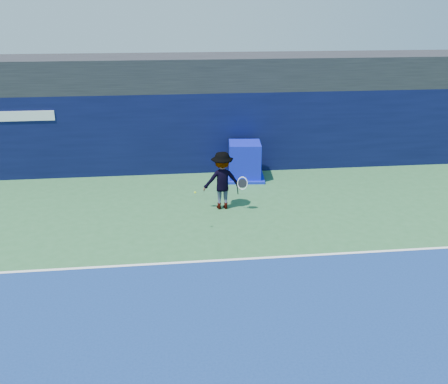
# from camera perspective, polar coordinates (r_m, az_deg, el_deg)

# --- Properties ---
(ground) EXTENTS (80.00, 80.00, 0.00)m
(ground) POSITION_cam_1_polar(r_m,az_deg,el_deg) (10.03, -0.61, -16.08)
(ground) COLOR #2C6236
(ground) RESTS_ON ground
(baseline) EXTENTS (24.00, 0.10, 0.01)m
(baseline) POSITION_cam_1_polar(r_m,az_deg,el_deg) (12.55, -2.09, -7.90)
(baseline) COLOR white
(baseline) RESTS_ON ground
(stadium_band) EXTENTS (36.00, 3.00, 1.20)m
(stadium_band) POSITION_cam_1_polar(r_m,az_deg,el_deg) (19.67, -4.33, 13.53)
(stadium_band) COLOR black
(stadium_band) RESTS_ON back_wall_assembly
(back_wall_assembly) EXTENTS (36.00, 1.03, 3.00)m
(back_wall_assembly) POSITION_cam_1_polar(r_m,az_deg,el_deg) (19.06, -4.04, 6.89)
(back_wall_assembly) COLOR black
(back_wall_assembly) RESTS_ON ground
(equipment_cart) EXTENTS (1.54, 1.54, 1.35)m
(equipment_cart) POSITION_cam_1_polar(r_m,az_deg,el_deg) (18.25, 2.37, 3.42)
(equipment_cart) COLOR #0C13AF
(equipment_cart) RESTS_ON ground
(tennis_player) EXTENTS (1.35, 0.75, 1.82)m
(tennis_player) POSITION_cam_1_polar(r_m,az_deg,el_deg) (15.41, -0.21, 1.33)
(tennis_player) COLOR white
(tennis_player) RESTS_ON ground
(tennis_ball) EXTENTS (0.06, 0.06, 0.06)m
(tennis_ball) POSITION_cam_1_polar(r_m,az_deg,el_deg) (13.69, -3.32, -0.05)
(tennis_ball) COLOR #BBE119
(tennis_ball) RESTS_ON ground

